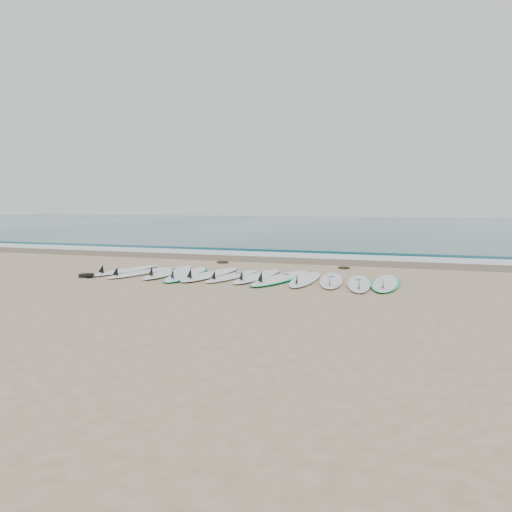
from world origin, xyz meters
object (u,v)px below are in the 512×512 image
(surfboard_0, at_px, (125,270))
(surfboard_11, at_px, (385,283))
(leash_coil, at_px, (86,275))
(surfboard_6, at_px, (257,276))

(surfboard_0, xyz_separation_m, surfboard_11, (6.59, 0.06, -0.00))
(surfboard_11, bearing_deg, surfboard_0, 179.17)
(surfboard_0, distance_m, leash_coil, 1.16)
(leash_coil, bearing_deg, surfboard_0, 71.97)
(surfboard_6, distance_m, surfboard_11, 2.99)
(leash_coil, bearing_deg, surfboard_6, 16.72)
(surfboard_6, bearing_deg, surfboard_0, -174.52)
(surfboard_0, distance_m, surfboard_6, 3.61)
(surfboard_0, distance_m, surfboard_11, 6.59)
(surfboard_6, height_order, leash_coil, surfboard_6)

